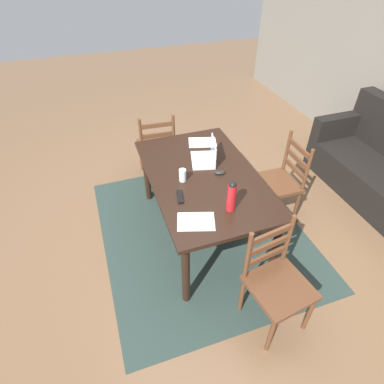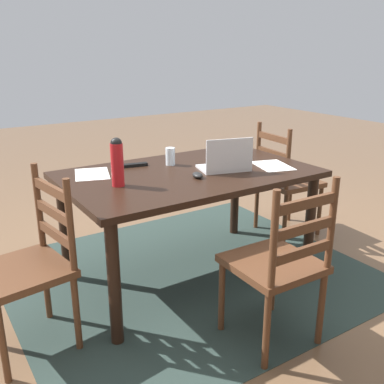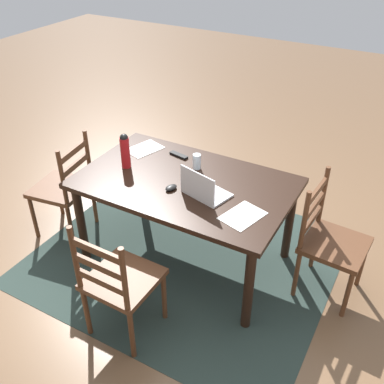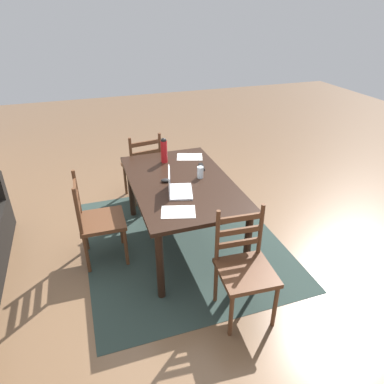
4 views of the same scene
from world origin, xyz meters
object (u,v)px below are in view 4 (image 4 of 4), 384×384
at_px(dining_table, 181,189).
at_px(chair_right_far, 143,167).
at_px(tv_remote, 202,167).
at_px(chair_far_head, 98,220).
at_px(laptop, 176,187).
at_px(drinking_glass, 200,172).
at_px(computer_mouse, 166,180).
at_px(water_bottle, 164,150).
at_px(chair_left_near, 244,268).

xyz_separation_m(dining_table, chair_right_far, (1.10, 0.19, -0.21)).
bearing_deg(tv_remote, chair_right_far, -48.56).
relative_size(chair_far_head, laptop, 2.60).
bearing_deg(drinking_glass, chair_far_head, 90.77).
bearing_deg(laptop, computer_mouse, 8.01).
bearing_deg(tv_remote, water_bottle, -27.28).
distance_m(laptop, tv_remote, 0.63).
bearing_deg(dining_table, laptop, 151.13).
bearing_deg(dining_table, computer_mouse, 78.53).
bearing_deg(chair_left_near, tv_remote, -4.54).
bearing_deg(chair_right_far, drinking_glass, -159.43).
xyz_separation_m(chair_left_near, laptop, (0.88, 0.32, 0.36)).
distance_m(laptop, water_bottle, 0.74).
xyz_separation_m(chair_far_head, tv_remote, (0.24, -1.18, 0.31)).
height_order(chair_left_near, tv_remote, chair_left_near).
height_order(dining_table, chair_right_far, chair_right_far).
height_order(dining_table, computer_mouse, computer_mouse).
relative_size(laptop, water_bottle, 1.27).
distance_m(dining_table, tv_remote, 0.40).
relative_size(chair_right_far, water_bottle, 3.30).
height_order(computer_mouse, tv_remote, computer_mouse).
distance_m(water_bottle, drinking_glass, 0.57).
relative_size(chair_left_near, water_bottle, 3.30).
relative_size(laptop, tv_remote, 2.15).
height_order(chair_far_head, water_bottle, water_bottle).
distance_m(chair_left_near, water_bottle, 1.70).
bearing_deg(computer_mouse, laptop, -157.01).
relative_size(chair_far_head, water_bottle, 3.30).
distance_m(chair_left_near, computer_mouse, 1.23).
relative_size(water_bottle, tv_remote, 1.70).
xyz_separation_m(chair_right_far, chair_left_near, (-2.20, -0.40, 0.00)).
bearing_deg(computer_mouse, chair_far_head, 107.40).
bearing_deg(tv_remote, laptop, 57.81).
bearing_deg(dining_table, chair_far_head, 89.95).
distance_m(dining_table, drinking_glass, 0.26).
height_order(water_bottle, drinking_glass, water_bottle).
relative_size(chair_far_head, tv_remote, 5.59).
distance_m(chair_far_head, chair_right_far, 1.29).
distance_m(chair_left_near, drinking_glass, 1.17).
xyz_separation_m(laptop, water_bottle, (0.73, -0.08, 0.09)).
bearing_deg(computer_mouse, chair_left_near, -147.51).
distance_m(chair_right_far, computer_mouse, 1.12).
bearing_deg(drinking_glass, chair_right_far, 20.57).
distance_m(chair_far_head, water_bottle, 1.08).
relative_size(laptop, computer_mouse, 3.66).
xyz_separation_m(laptop, computer_mouse, (0.25, 0.03, -0.04)).
distance_m(computer_mouse, tv_remote, 0.51).
relative_size(dining_table, laptop, 4.43).
bearing_deg(laptop, chair_far_head, 73.97).
bearing_deg(chair_right_far, chair_far_head, 148.34).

